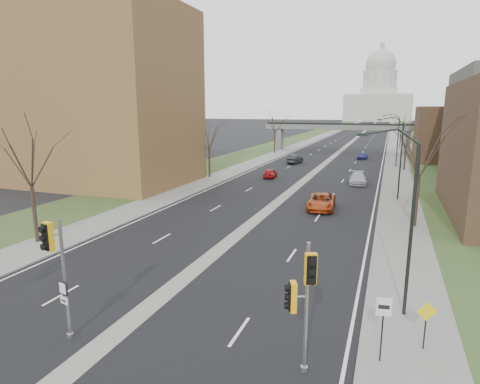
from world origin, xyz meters
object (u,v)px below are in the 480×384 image
Objects in this scene: warning_sign at (426,319)px; car_right_near at (321,202)px; car_left_near at (270,173)px; car_right_mid at (358,178)px; signal_pole_right at (303,291)px; speed_limit_sign at (383,318)px; car_left_far at (295,159)px; signal_pole_median at (56,259)px; car_right_far at (362,156)px.

warning_sign is 23.46m from car_right_near.
car_left_near is 0.76× the size of car_right_mid.
car_right_mid is at bearing 69.33° from signal_pole_right.
signal_pole_right is 2.45× the size of warning_sign.
car_right_near reaches higher than car_right_mid.
speed_limit_sign reaches higher than car_left_far.
car_left_far is at bearing 106.43° from signal_pole_median.
speed_limit_sign is at bearing -80.11° from car_right_near.
car_left_near is at bearing 171.68° from car_right_mid.
signal_pole_median is 2.00× the size of speed_limit_sign.
car_right_far is at bearing 96.96° from signal_pole_median.
signal_pole_median is 1.36× the size of car_right_far.
car_right_mid reaches higher than car_right_far.
car_right_far is at bearing 84.07° from car_right_near.
signal_pole_right is (9.80, 1.35, -0.38)m from signal_pole_median.
car_left_near is at bearing -105.35° from car_right_far.
speed_limit_sign reaches higher than warning_sign.
signal_pole_right is 1.31× the size of car_left_near.
car_right_far is (7.51, 69.12, -3.02)m from signal_pole_median.
signal_pole_right is 5.68m from warning_sign.
speed_limit_sign reaches higher than car_right_far.
car_right_far is (1.04, 42.49, -0.09)m from car_right_near.
speed_limit_sign is 38.90m from car_right_mid.
signal_pole_right is 3.50m from speed_limit_sign.
speed_limit_sign is at bearing -78.98° from car_right_far.
car_right_near is 1.39× the size of car_right_far.
warning_sign reaches higher than car_left_far.
car_right_mid is at bearing 132.05° from car_left_far.
car_left_far reaches higher than car_right_near.
car_right_mid is (2.24, 15.09, -0.02)m from car_right_near.
car_left_far is 15.20m from car_right_far.
signal_pole_median is at bearing 99.60° from car_left_far.
signal_pole_median is at bearing 165.60° from signal_pole_right.
signal_pole_median is 2.57× the size of warning_sign.
signal_pole_right is 40.48m from car_right_mid.
speed_limit_sign reaches higher than car_right_mid.
car_right_mid reaches higher than car_left_near.
warning_sign is at bearing 13.57° from signal_pole_right.
car_right_mid is (-1.09, 40.38, -2.57)m from signal_pole_right.
car_left_far is at bearing -128.92° from car_right_far.
signal_pole_median reaches higher than car_left_far.
signal_pole_right is at bearing -87.03° from car_right_near.
car_right_far is at bearing -117.81° from car_left_near.
car_right_near is (-6.07, 23.60, -1.18)m from speed_limit_sign.
signal_pole_right is 1.30× the size of car_right_far.
car_left_far reaches higher than car_right_mid.
signal_pole_median is 27.57m from car_right_near.
signal_pole_median is 0.98× the size of car_right_near.
signal_pole_right is 43.17m from car_left_near.
car_left_near is 0.99× the size of car_right_far.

